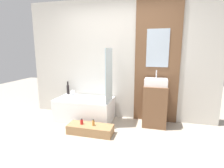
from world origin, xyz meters
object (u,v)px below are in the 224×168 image
(bathtub, at_px, (85,109))
(sink, at_px, (156,82))
(bottle_soap_secondary, at_px, (93,123))
(wooden_step_bench, at_px, (90,129))
(vase_round_light, at_px, (73,92))
(bottle_soap_primary, at_px, (82,122))
(vase_tall_dark, at_px, (68,89))

(bathtub, xyz_separation_m, sink, (1.49, 0.10, 0.65))
(bathtub, height_order, bottle_soap_secondary, bathtub)
(wooden_step_bench, bearing_deg, sink, 31.42)
(sink, bearing_deg, bottle_soap_secondary, -147.10)
(vase_round_light, relative_size, bottle_soap_secondary, 0.98)
(bathtub, relative_size, bottle_soap_primary, 11.73)
(wooden_step_bench, relative_size, vase_tall_dark, 2.72)
(bathtub, distance_m, vase_round_light, 0.54)
(bottle_soap_primary, distance_m, bottle_soap_secondary, 0.23)
(bottle_soap_primary, bearing_deg, bathtub, 108.19)
(vase_tall_dark, distance_m, vase_round_light, 0.15)
(vase_tall_dark, height_order, bottle_soap_primary, vase_tall_dark)
(bottle_soap_primary, bearing_deg, bottle_soap_secondary, 0.00)
(wooden_step_bench, xyz_separation_m, vase_tall_dark, (-0.89, 0.85, 0.53))
(sink, distance_m, vase_round_light, 1.92)
(vase_tall_dark, relative_size, bottle_soap_primary, 2.98)
(sink, distance_m, bottle_soap_secondary, 1.44)
(bottle_soap_secondary, bearing_deg, bottle_soap_primary, 180.00)
(sink, bearing_deg, vase_tall_dark, 175.57)
(sink, bearing_deg, bathtub, -176.14)
(sink, bearing_deg, vase_round_light, 176.09)
(bathtub, distance_m, bottle_soap_secondary, 0.73)
(vase_tall_dark, relative_size, vase_round_light, 2.64)
(vase_tall_dark, xyz_separation_m, vase_round_light, (0.14, -0.03, -0.07))
(wooden_step_bench, relative_size, vase_round_light, 7.18)
(sink, height_order, vase_tall_dark, sink)
(wooden_step_bench, xyz_separation_m, bottle_soap_primary, (-0.17, 0.00, 0.13))
(wooden_step_bench, bearing_deg, bathtub, 121.51)
(wooden_step_bench, xyz_separation_m, vase_round_light, (-0.75, 0.82, 0.46))
(bathtub, relative_size, wooden_step_bench, 1.45)
(wooden_step_bench, distance_m, sink, 1.56)
(vase_tall_dark, bearing_deg, bottle_soap_secondary, -41.69)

